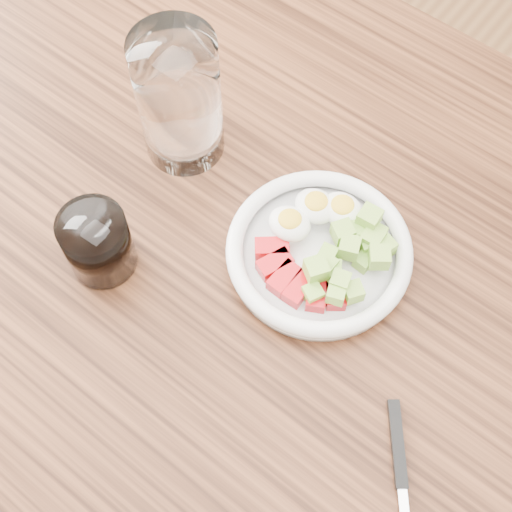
{
  "coord_description": "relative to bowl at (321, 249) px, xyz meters",
  "views": [
    {
      "loc": [
        0.2,
        -0.26,
        1.47
      ],
      "look_at": [
        -0.01,
        0.01,
        0.8
      ],
      "focal_mm": 50.0,
      "sensor_mm": 36.0,
      "label": 1
    }
  ],
  "objects": [
    {
      "name": "fork",
      "position": [
        0.19,
        -0.14,
        -0.01
      ],
      "size": [
        0.12,
        0.15,
        0.01
      ],
      "color": "black",
      "rests_on": "dining_table"
    },
    {
      "name": "coffee_glass",
      "position": [
        -0.18,
        -0.15,
        0.02
      ],
      "size": [
        0.07,
        0.07,
        0.08
      ],
      "color": "white",
      "rests_on": "dining_table"
    },
    {
      "name": "bowl",
      "position": [
        0.0,
        0.0,
        0.0
      ],
      "size": [
        0.2,
        0.2,
        0.05
      ],
      "color": "white",
      "rests_on": "dining_table"
    },
    {
      "name": "dining_table",
      "position": [
        -0.04,
        -0.06,
        -0.12
      ],
      "size": [
        1.5,
        0.9,
        0.77
      ],
      "color": "brown",
      "rests_on": "ground"
    },
    {
      "name": "ground",
      "position": [
        -0.04,
        -0.06,
        -0.79
      ],
      "size": [
        4.0,
        4.0,
        0.0
      ],
      "primitive_type": "plane",
      "color": "brown",
      "rests_on": "ground"
    },
    {
      "name": "water_glass",
      "position": [
        -0.22,
        0.03,
        0.06
      ],
      "size": [
        0.09,
        0.09,
        0.17
      ],
      "primitive_type": "cylinder",
      "color": "white",
      "rests_on": "dining_table"
    }
  ]
}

